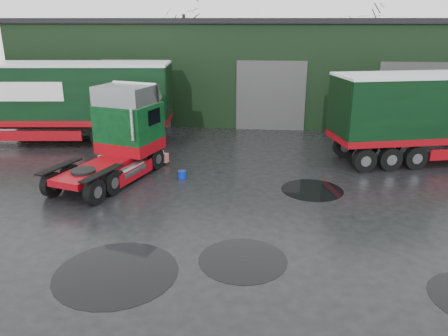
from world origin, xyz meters
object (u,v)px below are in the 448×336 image
at_px(trailer_left, 42,103).
at_px(tree_back_b, 360,48).
at_px(wash_bucket, 182,174).
at_px(tree_back_a, 184,36).
at_px(hero_tractor, 105,137).
at_px(warehouse, 271,65).

distance_m(trailer_left, tree_back_b, 28.26).
bearing_deg(wash_bucket, tree_back_b, 64.94).
distance_m(tree_back_a, tree_back_b, 16.03).
height_order(hero_tractor, trailer_left, trailer_left).
distance_m(hero_tractor, tree_back_b, 29.40).
bearing_deg(trailer_left, warehouse, -55.56).
height_order(warehouse, wash_bucket, warehouse).
distance_m(hero_tractor, trailer_left, 7.71).
distance_m(trailer_left, tree_back_a, 20.55).
xyz_separation_m(trailer_left, tree_back_b, (19.89, 20.00, 1.65)).
height_order(trailer_left, tree_back_a, tree_back_a).
xyz_separation_m(hero_tractor, tree_back_a, (-1.50, 25.50, 2.90)).
relative_size(warehouse, tree_back_a, 3.41).
relative_size(trailer_left, tree_back_b, 1.80).
relative_size(hero_tractor, tree_back_a, 0.63).
distance_m(warehouse, trailer_left, 15.57).
distance_m(wash_bucket, tree_back_b, 27.65).
height_order(hero_tractor, tree_back_b, tree_back_b).
bearing_deg(tree_back_a, tree_back_b, 0.00).
distance_m(warehouse, tree_back_b, 12.82).
bearing_deg(tree_back_b, hero_tractor, -119.62).
relative_size(hero_tractor, trailer_left, 0.44).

